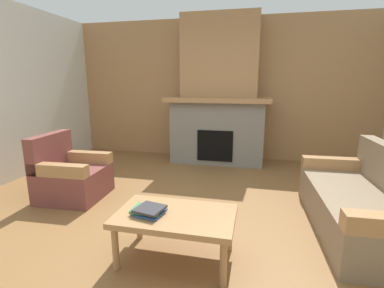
% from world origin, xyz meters
% --- Properties ---
extents(ground, '(9.00, 9.00, 0.00)m').
position_xyz_m(ground, '(0.00, 0.00, 0.00)').
color(ground, brown).
extents(wall_back_wood_panel, '(6.00, 0.12, 2.70)m').
position_xyz_m(wall_back_wood_panel, '(0.00, 3.00, 1.35)').
color(wall_back_wood_panel, '#A87A4C').
rests_on(wall_back_wood_panel, ground).
extents(fireplace, '(1.90, 0.82, 2.70)m').
position_xyz_m(fireplace, '(0.00, 2.62, 1.16)').
color(fireplace, gray).
rests_on(fireplace, ground).
extents(couch, '(0.90, 1.83, 0.85)m').
position_xyz_m(couch, '(1.83, 0.35, 0.29)').
color(couch, '#847056').
rests_on(couch, ground).
extents(armchair, '(0.79, 0.79, 0.85)m').
position_xyz_m(armchair, '(-1.66, 0.42, 0.29)').
color(armchair, brown).
rests_on(armchair, ground).
extents(coffee_table, '(1.00, 0.60, 0.43)m').
position_xyz_m(coffee_table, '(0.08, -0.57, 0.38)').
color(coffee_table, '#A87A4C').
rests_on(coffee_table, ground).
extents(book_stack_near_edge, '(0.29, 0.27, 0.06)m').
position_xyz_m(book_stack_near_edge, '(-0.14, -0.62, 0.46)').
color(book_stack_near_edge, '#335699').
rests_on(book_stack_near_edge, coffee_table).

